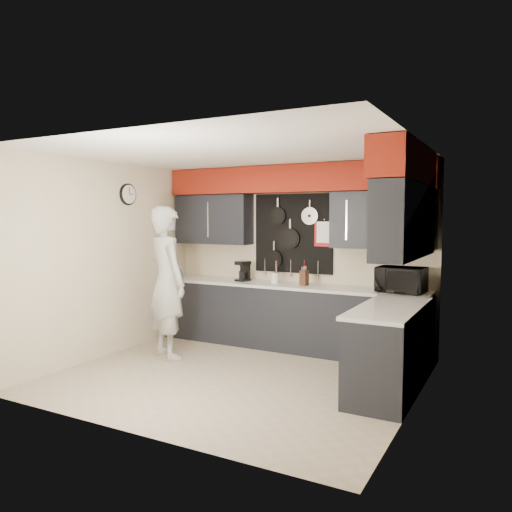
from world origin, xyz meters
The scene contains 10 objects.
ground centered at (0.00, 0.00, 0.00)m, with size 4.00×4.00×0.00m, color tan.
back_wall_assembly centered at (0.01, 1.60, 2.01)m, with size 4.00×0.36×2.60m.
right_wall_assembly centered at (1.85, 0.26, 1.94)m, with size 0.36×3.50×2.60m.
left_wall_assembly centered at (-1.99, 0.02, 1.33)m, with size 0.05×3.50×2.60m.
base_cabinets centered at (0.49, 1.13, 0.46)m, with size 3.95×2.20×0.92m.
microwave centered at (1.58, 1.41, 1.08)m, with size 0.58×0.39×0.32m, color black.
knife_block centered at (0.26, 1.41, 1.03)m, with size 0.10×0.10×0.21m, color #382212.
utensil_crock centered at (-0.19, 1.43, 0.99)m, with size 0.12×0.12×0.15m, color white.
coffee_maker centered at (-0.73, 1.46, 1.07)m, with size 0.20×0.23×0.29m.
person centered at (-1.22, 0.29, 1.00)m, with size 0.73×0.48×2.01m, color beige.
Camera 1 is at (2.90, -4.92, 1.87)m, focal length 35.00 mm.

